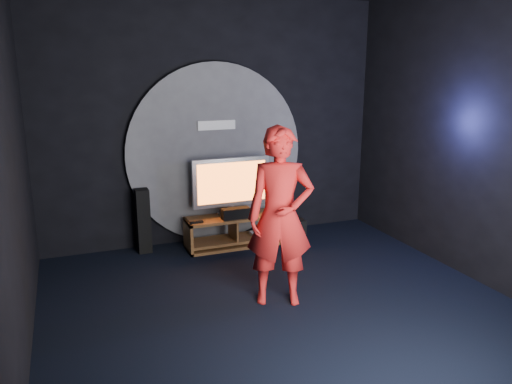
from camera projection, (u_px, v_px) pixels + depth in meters
floor at (284, 310)px, 5.36m from camera, size 5.00×5.00×0.00m
back_wall at (214, 122)px, 7.18m from camera, size 5.00×0.04×3.50m
front_wall at (481, 221)px, 2.67m from camera, size 5.00×0.04×3.50m
left_wall at (7, 167)px, 4.05m from camera, size 0.04×5.00×3.50m
right_wall at (482, 136)px, 5.80m from camera, size 0.04×5.00×3.50m
wall_disc_panel at (216, 154)px, 7.24m from camera, size 2.60×0.11×2.60m
media_console at (234, 233)px, 7.21m from camera, size 1.37×0.45×0.45m
tv at (231, 184)px, 7.09m from camera, size 1.13×0.22×0.84m
center_speaker at (236, 213)px, 7.02m from camera, size 0.40×0.15×0.15m
remote at (197, 222)px, 6.83m from camera, size 0.18×0.05×0.02m
tower_speaker_left at (143, 221)px, 6.92m from camera, size 0.18×0.20×0.90m
tower_speaker_right at (275, 205)px, 7.68m from camera, size 0.18×0.20×0.90m
subwoofer at (292, 231)px, 7.35m from camera, size 0.33×0.33×0.36m
player at (280, 217)px, 5.34m from camera, size 0.83×0.69×1.95m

